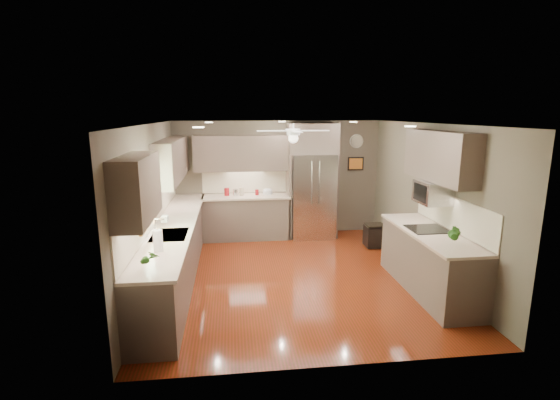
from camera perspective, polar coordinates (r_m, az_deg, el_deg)
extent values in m
plane|color=#4B210A|center=(6.90, 2.13, -10.57)|extent=(5.00, 5.00, 0.00)
plane|color=white|center=(6.36, 2.31, 10.67)|extent=(5.00, 5.00, 0.00)
plane|color=brown|center=(8.95, -0.29, 3.08)|extent=(4.50, 0.00, 4.50)
plane|color=brown|center=(4.16, 7.67, -7.85)|extent=(4.50, 0.00, 4.50)
plane|color=brown|center=(6.56, -17.59, -0.88)|extent=(0.00, 5.00, 5.00)
plane|color=brown|center=(7.22, 20.15, 0.10)|extent=(0.00, 5.00, 5.00)
cylinder|color=maroon|center=(8.67, -7.51, 1.13)|extent=(0.13, 0.13, 0.17)
cylinder|color=silver|center=(8.63, -6.28, 1.05)|extent=(0.12, 0.12, 0.15)
cylinder|color=tan|center=(8.68, -5.43, 1.26)|extent=(0.11, 0.11, 0.16)
cylinder|color=maroon|center=(8.68, -3.27, 1.09)|extent=(0.08, 0.08, 0.12)
imported|color=white|center=(6.62, -15.87, -2.49)|extent=(0.10, 0.10, 0.21)
imported|color=#245518|center=(4.80, -17.76, -7.74)|extent=(0.17, 0.15, 0.28)
imported|color=#245518|center=(5.84, 23.44, -4.41)|extent=(0.22, 0.20, 0.32)
imported|color=tan|center=(8.69, -1.74, 0.90)|extent=(0.24, 0.24, 0.05)
cube|color=brown|center=(6.87, -14.45, -7.05)|extent=(0.60, 4.70, 0.90)
cube|color=beige|center=(6.73, -14.54, -3.27)|extent=(0.65, 4.70, 0.04)
cube|color=beige|center=(6.71, -17.24, -1.00)|extent=(0.02, 4.70, 0.50)
cube|color=brown|center=(8.77, -4.77, -2.49)|extent=(1.85, 0.60, 0.90)
cube|color=beige|center=(8.65, -4.82, 0.49)|extent=(1.85, 0.65, 0.04)
cube|color=beige|center=(8.90, -4.93, 2.66)|extent=(1.85, 0.02, 0.50)
cube|color=brown|center=(4.88, -19.49, 1.52)|extent=(0.33, 1.20, 0.75)
cube|color=brown|center=(7.70, -14.90, 5.50)|extent=(0.33, 2.40, 0.75)
cube|color=brown|center=(8.66, -4.97, 6.57)|extent=(2.15, 0.33, 0.75)
cube|color=brown|center=(6.54, 21.52, 5.75)|extent=(0.33, 1.70, 0.75)
cube|color=#BFF2B2|center=(6.02, -18.48, 0.84)|extent=(0.01, 1.00, 0.80)
cube|color=#9C5B2A|center=(5.95, -18.53, 4.91)|extent=(0.05, 1.12, 0.06)
cube|color=#9C5B2A|center=(6.11, -17.98, -3.11)|extent=(0.05, 1.12, 0.06)
cube|color=#9C5B2A|center=(5.50, -19.30, -0.24)|extent=(0.05, 0.06, 0.80)
cube|color=#9C5B2A|center=(6.52, -17.36, 1.76)|extent=(0.05, 0.06, 0.80)
cube|color=silver|center=(6.11, -15.28, -4.84)|extent=(0.50, 0.70, 0.03)
cube|color=#262626|center=(6.12, -15.26, -5.15)|extent=(0.44, 0.62, 0.05)
cylinder|color=silver|center=(6.11, -17.20, -3.74)|extent=(0.02, 0.02, 0.24)
cylinder|color=silver|center=(6.07, -16.72, -2.64)|extent=(0.16, 0.02, 0.02)
cube|color=silver|center=(8.77, 4.53, 0.60)|extent=(0.92, 0.72, 1.82)
cube|color=black|center=(8.50, 4.95, -1.55)|extent=(0.88, 0.02, 0.02)
cube|color=black|center=(8.38, 5.03, 2.40)|extent=(0.01, 0.02, 1.00)
cylinder|color=silver|center=(8.33, 4.54, 2.35)|extent=(0.02, 0.02, 0.90)
cylinder|color=silver|center=(8.36, 5.62, 2.37)|extent=(0.02, 0.02, 0.90)
cube|color=brown|center=(8.67, 4.59, 8.63)|extent=(1.04, 0.60, 0.63)
cube|color=brown|center=(8.75, 1.24, 0.60)|extent=(0.06, 0.60, 1.82)
cube|color=brown|center=(8.94, 7.60, 0.75)|extent=(0.06, 0.60, 1.82)
cube|color=brown|center=(6.60, 20.23, -8.23)|extent=(0.65, 2.20, 0.90)
cube|color=beige|center=(6.45, 20.42, -4.32)|extent=(0.70, 2.20, 0.04)
cube|color=beige|center=(6.54, 23.17, -1.79)|extent=(0.02, 2.20, 0.50)
cube|color=black|center=(6.53, 20.04, -3.87)|extent=(0.56, 0.52, 0.01)
cube|color=silver|center=(6.60, 20.72, 1.01)|extent=(0.42, 0.55, 0.34)
cube|color=black|center=(6.50, 19.08, 0.98)|extent=(0.02, 0.40, 0.26)
cylinder|color=white|center=(6.66, 1.90, 10.39)|extent=(0.03, 0.03, 0.08)
cylinder|color=white|center=(6.67, 1.89, 9.53)|extent=(0.22, 0.22, 0.10)
sphere|color=white|center=(6.67, 1.88, 8.68)|extent=(0.16, 0.16, 0.16)
cube|color=white|center=(6.73, 4.88, 9.69)|extent=(0.48, 0.11, 0.01)
cube|color=white|center=(7.01, 1.45, 9.83)|extent=(0.11, 0.48, 0.01)
cube|color=white|center=(6.62, -1.15, 9.69)|extent=(0.48, 0.11, 0.01)
cube|color=white|center=(6.32, 2.38, 9.57)|extent=(0.11, 0.48, 0.01)
cylinder|color=white|center=(7.59, -9.97, 10.70)|extent=(0.14, 0.14, 0.01)
cylinder|color=white|center=(7.93, 10.27, 10.75)|extent=(0.14, 0.14, 0.01)
cylinder|color=white|center=(5.10, -11.42, 9.99)|extent=(0.14, 0.14, 0.01)
cylinder|color=white|center=(5.58, 17.85, 9.82)|extent=(0.14, 0.14, 0.01)
cylinder|color=white|center=(8.15, 0.27, 10.97)|extent=(0.14, 0.14, 0.01)
cylinder|color=white|center=(9.21, 10.71, 8.14)|extent=(0.30, 0.03, 0.30)
cylinder|color=silver|center=(9.20, 10.74, 8.13)|extent=(0.29, 0.00, 0.29)
cube|color=black|center=(9.25, 10.59, 5.05)|extent=(0.36, 0.03, 0.30)
cube|color=orange|center=(9.24, 10.62, 5.04)|extent=(0.30, 0.01, 0.24)
cube|color=black|center=(8.44, 13.13, -4.97)|extent=(0.38, 0.38, 0.41)
cube|color=black|center=(8.37, 13.21, -3.43)|extent=(0.36, 0.36, 0.03)
cylinder|color=white|center=(5.39, -16.79, -5.51)|extent=(0.12, 0.12, 0.28)
cylinder|color=silver|center=(5.38, -16.79, -5.40)|extent=(0.02, 0.02, 0.30)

